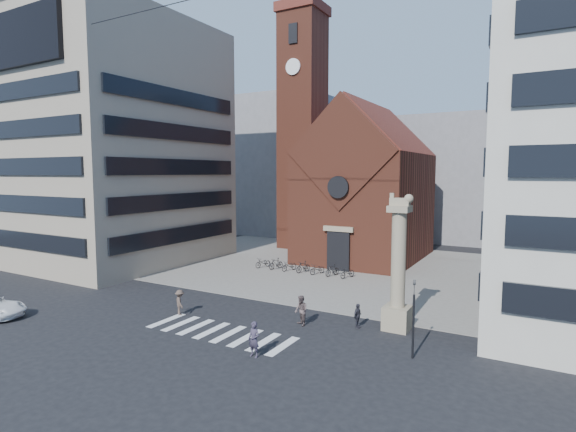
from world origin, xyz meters
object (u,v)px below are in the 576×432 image
object	(u,v)px
traffic_light	(414,317)
pedestrian_2	(358,316)
pedestrian_1	(301,311)
scooter_0	(263,263)
pedestrian_0	(254,339)
lion_column	(398,276)

from	to	relation	value
traffic_light	pedestrian_2	world-z (taller)	traffic_light
pedestrian_1	scooter_0	size ratio (longest dim) A/B	1.02
scooter_0	pedestrian_2	bearing A→B (deg)	-20.89
traffic_light	pedestrian_1	distance (m)	7.91
pedestrian_2	scooter_0	distance (m)	19.48
pedestrian_2	scooter_0	world-z (taller)	pedestrian_2
traffic_light	scooter_0	xyz separation A→B (m)	(-19.41, 15.31, -1.73)
traffic_light	pedestrian_0	xyz separation A→B (m)	(-7.50, -4.06, -1.31)
pedestrian_0	scooter_0	xyz separation A→B (m)	(-11.91, 19.37, -0.42)
lion_column	pedestrian_2	xyz separation A→B (m)	(-2.30, -0.97, -2.67)
lion_column	traffic_light	world-z (taller)	lion_column
traffic_light	pedestrian_1	size ratio (longest dim) A/B	2.17
traffic_light	scooter_0	size ratio (longest dim) A/B	2.23
traffic_light	scooter_0	world-z (taller)	traffic_light
pedestrian_0	scooter_0	bearing A→B (deg)	126.45
traffic_light	pedestrian_0	size ratio (longest dim) A/B	2.21
pedestrian_0	scooter_0	size ratio (longest dim) A/B	1.01
traffic_light	pedestrian_1	bearing A→B (deg)	168.08
pedestrian_0	traffic_light	bearing A→B (deg)	33.27
lion_column	pedestrian_1	world-z (taller)	lion_column
scooter_0	lion_column	bearing A→B (deg)	-14.81
lion_column	pedestrian_0	distance (m)	10.07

